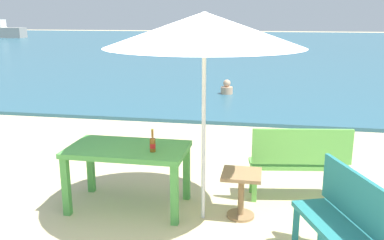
{
  "coord_description": "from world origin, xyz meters",
  "views": [
    {
      "loc": [
        0.81,
        -3.47,
        2.26
      ],
      "look_at": [
        -0.39,
        3.0,
        0.6
      ],
      "focal_mm": 38.82,
      "sensor_mm": 36.0,
      "label": 1
    }
  ],
  "objects": [
    {
      "name": "boat_tanker",
      "position": [
        -25.87,
        34.79,
        0.72
      ],
      "size": [
        4.91,
        1.34,
        1.79
      ],
      "color": "gray",
      "rests_on": "sea_water"
    },
    {
      "name": "sea_water",
      "position": [
        0.0,
        30.0,
        0.04
      ],
      "size": [
        120.0,
        50.0,
        0.08
      ],
      "primitive_type": "cube",
      "color": "#2D6075",
      "rests_on": "ground_plane"
    },
    {
      "name": "bench_green_left",
      "position": [
        1.23,
        1.54,
        0.54
      ],
      "size": [
        1.24,
        0.54,
        0.95
      ],
      "color": "#60B24C",
      "rests_on": "ground_plane"
    },
    {
      "name": "beer_bottle_amber",
      "position": [
        -0.45,
        0.85,
        0.85
      ],
      "size": [
        0.07,
        0.07,
        0.26
      ],
      "color": "brown",
      "rests_on": "picnic_table_green"
    },
    {
      "name": "bench_teal_center",
      "position": [
        1.53,
        -0.03,
        0.54
      ],
      "size": [
        0.76,
        1.25,
        0.95
      ],
      "color": "#237275",
      "rests_on": "ground_plane"
    },
    {
      "name": "patio_umbrella",
      "position": [
        0.14,
        0.84,
        2.12
      ],
      "size": [
        2.1,
        2.1,
        2.3
      ],
      "color": "silver",
      "rests_on": "ground_plane"
    },
    {
      "name": "picnic_table_green",
      "position": [
        -0.79,
        0.97,
        0.65
      ],
      "size": [
        1.4,
        0.8,
        0.76
      ],
      "color": "#4C9E47",
      "rests_on": "ground_plane"
    },
    {
      "name": "swimmer_person",
      "position": [
        -0.35,
        8.22,
        0.24
      ],
      "size": [
        0.34,
        0.34,
        0.41
      ],
      "color": "tan",
      "rests_on": "sea_water"
    },
    {
      "name": "side_table_wood",
      "position": [
        0.56,
        0.95,
        0.35
      ],
      "size": [
        0.44,
        0.44,
        0.54
      ],
      "color": "olive",
      "rests_on": "ground_plane"
    }
  ]
}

